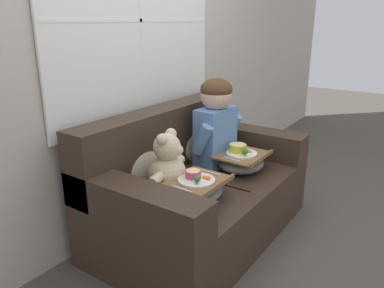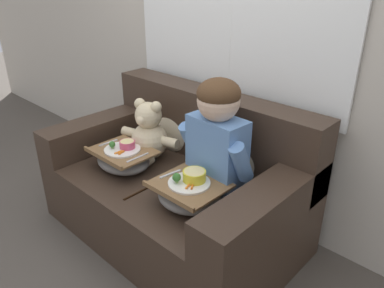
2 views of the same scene
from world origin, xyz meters
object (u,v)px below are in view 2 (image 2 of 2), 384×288
at_px(throw_pillow_behind_child, 239,152).
at_px(child_figure, 217,132).
at_px(couch, 179,186).
at_px(teddy_bear, 149,134).
at_px(lap_tray_teddy, 123,158).
at_px(lap_tray_child, 189,193).
at_px(throw_pillow_behind_teddy, 172,126).

height_order(throw_pillow_behind_child, child_figure, child_figure).
bearing_deg(couch, throw_pillow_behind_child, 38.13).
bearing_deg(teddy_bear, lap_tray_teddy, -90.30).
distance_m(lap_tray_child, lap_tray_teddy, 0.60).
distance_m(throw_pillow_behind_child, lap_tray_child, 0.46).
height_order(child_figure, lap_tray_child, child_figure).
bearing_deg(throw_pillow_behind_child, teddy_bear, -159.61).
relative_size(throw_pillow_behind_teddy, child_figure, 0.57).
distance_m(couch, lap_tray_child, 0.41).
height_order(throw_pillow_behind_teddy, child_figure, child_figure).
distance_m(throw_pillow_behind_teddy, teddy_bear, 0.22).
distance_m(couch, throw_pillow_behind_child, 0.47).
distance_m(teddy_bear, lap_tray_teddy, 0.25).
bearing_deg(lap_tray_child, throw_pillow_behind_child, 90.00).
bearing_deg(child_figure, throw_pillow_behind_child, 89.98).
distance_m(couch, throw_pillow_behind_teddy, 0.47).
relative_size(couch, lap_tray_child, 4.28).
bearing_deg(throw_pillow_behind_teddy, couch, -38.13).
bearing_deg(throw_pillow_behind_teddy, child_figure, -19.98).
bearing_deg(child_figure, lap_tray_teddy, -159.10).
relative_size(throw_pillow_behind_child, teddy_bear, 0.82).
bearing_deg(couch, throw_pillow_behind_teddy, 141.87).
xyz_separation_m(teddy_bear, lap_tray_teddy, (-0.00, -0.23, -0.10)).
bearing_deg(teddy_bear, throw_pillow_behind_child, 20.39).
height_order(teddy_bear, lap_tray_child, teddy_bear).
xyz_separation_m(child_figure, teddy_bear, (-0.60, -0.00, -0.20)).
bearing_deg(lap_tray_teddy, throw_pillow_behind_child, 36.70).
bearing_deg(child_figure, teddy_bear, -179.58).
height_order(couch, throw_pillow_behind_child, couch).
bearing_deg(lap_tray_child, teddy_bear, 159.51).
distance_m(throw_pillow_behind_teddy, lap_tray_teddy, 0.46).
distance_m(throw_pillow_behind_child, child_figure, 0.30).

